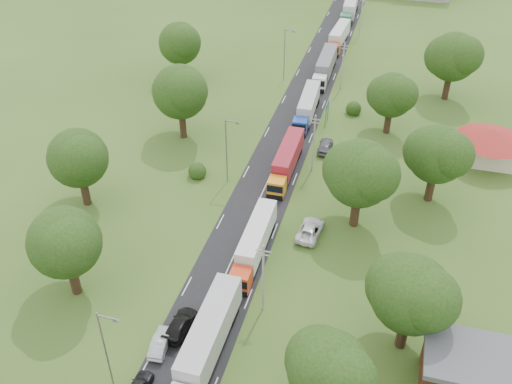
% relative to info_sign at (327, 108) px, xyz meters
% --- Properties ---
extents(ground, '(260.00, 260.00, 0.00)m').
position_rel_info_sign_xyz_m(ground, '(-5.20, -35.00, -3.00)').
color(ground, '#33501A').
rests_on(ground, ground).
extents(road, '(8.00, 200.00, 0.04)m').
position_rel_info_sign_xyz_m(road, '(-5.20, -15.00, -3.00)').
color(road, black).
rests_on(road, ground).
extents(info_sign, '(0.12, 3.10, 4.10)m').
position_rel_info_sign_xyz_m(info_sign, '(0.00, 0.00, 0.00)').
color(info_sign, slate).
rests_on(info_sign, ground).
extents(pole_1, '(1.60, 0.24, 9.00)m').
position_rel_info_sign_xyz_m(pole_1, '(0.30, -42.00, 1.68)').
color(pole_1, gray).
rests_on(pole_1, ground).
extents(pole_2, '(1.60, 0.24, 9.00)m').
position_rel_info_sign_xyz_m(pole_2, '(0.30, -14.00, 1.68)').
color(pole_2, gray).
rests_on(pole_2, ground).
extents(pole_3, '(1.60, 0.24, 9.00)m').
position_rel_info_sign_xyz_m(pole_3, '(0.30, 14.00, 1.68)').
color(pole_3, gray).
rests_on(pole_3, ground).
extents(pole_4, '(1.60, 0.24, 9.00)m').
position_rel_info_sign_xyz_m(pole_4, '(0.30, 42.00, 1.68)').
color(pole_4, gray).
rests_on(pole_4, ground).
extents(lamp_0, '(2.03, 0.22, 10.00)m').
position_rel_info_sign_xyz_m(lamp_0, '(-10.55, -55.00, 2.55)').
color(lamp_0, slate).
rests_on(lamp_0, ground).
extents(lamp_1, '(2.03, 0.22, 10.00)m').
position_rel_info_sign_xyz_m(lamp_1, '(-10.55, -20.00, 2.55)').
color(lamp_1, slate).
rests_on(lamp_1, ground).
extents(lamp_2, '(2.03, 0.22, 10.00)m').
position_rel_info_sign_xyz_m(lamp_2, '(-10.55, 15.00, 2.55)').
color(lamp_2, slate).
rests_on(lamp_2, ground).
extents(tree_2, '(8.00, 8.00, 10.10)m').
position_rel_info_sign_xyz_m(tree_2, '(8.79, -52.86, 3.59)').
color(tree_2, '#382616').
rests_on(tree_2, ground).
extents(tree_3, '(8.80, 8.80, 11.07)m').
position_rel_info_sign_xyz_m(tree_3, '(14.79, -42.84, 4.22)').
color(tree_3, '#382616').
rests_on(tree_3, ground).
extents(tree_4, '(9.60, 9.60, 12.05)m').
position_rel_info_sign_xyz_m(tree_4, '(7.79, -24.83, 4.85)').
color(tree_4, '#382616').
rests_on(tree_4, ground).
extents(tree_5, '(8.80, 8.80, 11.07)m').
position_rel_info_sign_xyz_m(tree_5, '(16.79, -16.84, 4.22)').
color(tree_5, '#382616').
rests_on(tree_5, ground).
extents(tree_6, '(8.00, 8.00, 10.10)m').
position_rel_info_sign_xyz_m(tree_6, '(9.79, 0.14, 3.59)').
color(tree_6, '#382616').
rests_on(tree_6, ground).
extents(tree_7, '(9.60, 9.60, 12.05)m').
position_rel_info_sign_xyz_m(tree_7, '(18.79, 15.17, 4.85)').
color(tree_7, '#382616').
rests_on(tree_7, ground).
extents(tree_10, '(8.80, 8.80, 11.07)m').
position_rel_info_sign_xyz_m(tree_10, '(-20.21, -44.84, 4.22)').
color(tree_10, '#382616').
rests_on(tree_10, ground).
extents(tree_11, '(8.80, 8.80, 11.07)m').
position_rel_info_sign_xyz_m(tree_11, '(-27.21, -29.84, 4.22)').
color(tree_11, '#382616').
rests_on(tree_11, ground).
extents(tree_12, '(9.60, 9.60, 12.05)m').
position_rel_info_sign_xyz_m(tree_12, '(-21.21, -9.83, 4.85)').
color(tree_12, '#382616').
rests_on(tree_12, ground).
extents(tree_13, '(8.80, 8.80, 11.07)m').
position_rel_info_sign_xyz_m(tree_13, '(-29.21, 10.16, 4.22)').
color(tree_13, '#382616').
rests_on(tree_13, ground).
extents(house_brick, '(8.60, 6.60, 5.20)m').
position_rel_info_sign_xyz_m(house_brick, '(20.80, -47.00, -0.35)').
color(house_brick, maroon).
rests_on(house_brick, ground).
extents(house_cream, '(10.08, 10.08, 5.80)m').
position_rel_info_sign_xyz_m(house_cream, '(24.80, -5.00, 0.64)').
color(house_cream, beige).
rests_on(house_cream, ground).
extents(truck_0, '(2.74, 15.55, 4.31)m').
position_rel_info_sign_xyz_m(truck_0, '(-3.31, -49.58, -0.72)').
color(truck_0, white).
rests_on(truck_0, ground).
extents(truck_1, '(2.37, 13.54, 3.75)m').
position_rel_info_sign_xyz_m(truck_1, '(-2.84, -33.96, -1.01)').
color(truck_1, red).
rests_on(truck_1, ground).
extents(truck_2, '(2.41, 13.92, 3.86)m').
position_rel_info_sign_xyz_m(truck_2, '(-3.18, -15.52, -0.95)').
color(truck_2, orange).
rests_on(truck_2, ground).
extents(truck_3, '(2.86, 13.87, 3.83)m').
position_rel_info_sign_xyz_m(truck_3, '(-3.56, 1.68, -0.97)').
color(truck_3, '#193C98').
rests_on(truck_3, ground).
extents(truck_4, '(2.69, 14.66, 4.06)m').
position_rel_info_sign_xyz_m(truck_4, '(-3.45, 18.60, -0.85)').
color(truck_4, silver).
rests_on(truck_4, ground).
extents(truck_5, '(3.06, 13.82, 3.82)m').
position_rel_info_sign_xyz_m(truck_5, '(-3.38, 34.97, -0.98)').
color(truck_5, '#9B3717').
rests_on(truck_5, ground).
extents(truck_6, '(3.32, 15.57, 4.30)m').
position_rel_info_sign_xyz_m(truck_6, '(-3.56, 53.34, -0.72)').
color(truck_6, '#296E47').
rests_on(truck_6, ground).
extents(car_lane_mid, '(1.98, 4.48, 1.43)m').
position_rel_info_sign_xyz_m(car_lane_mid, '(-8.20, -49.61, -2.29)').
color(car_lane_mid, '#AAADB3').
rests_on(car_lane_mid, ground).
extents(car_lane_rear, '(2.49, 5.38, 1.52)m').
position_rel_info_sign_xyz_m(car_lane_rear, '(-7.12, -47.00, -2.24)').
color(car_lane_rear, black).
rests_on(car_lane_rear, ground).
extents(car_verge_near, '(3.18, 5.93, 1.58)m').
position_rel_info_sign_xyz_m(car_verge_near, '(2.80, -28.52, -2.21)').
color(car_verge_near, silver).
rests_on(car_verge_near, ground).
extents(car_verge_far, '(2.03, 4.91, 1.67)m').
position_rel_info_sign_xyz_m(car_verge_far, '(1.22, -8.14, -2.17)').
color(car_verge_far, '#54555B').
rests_on(car_verge_far, ground).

